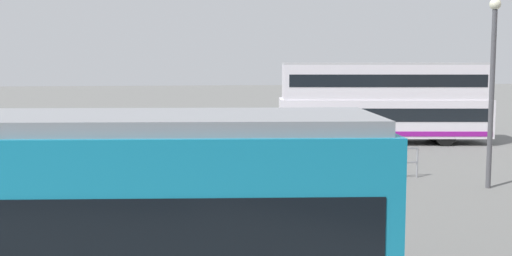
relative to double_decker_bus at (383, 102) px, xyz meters
The scene contains 7 objects.
ground_plane 7.01m from the double_decker_bus, 35.65° to the left, with size 160.00×160.00×0.00m, color slate.
double_decker_bus is the anchor object (origin of this frame).
pedestrian_near_railing 11.48m from the double_decker_bus, 48.99° to the left, with size 0.43×0.43×1.71m.
pedestrian_crossing 12.32m from the double_decker_bus, 59.58° to the left, with size 0.40×0.40×1.63m.
pedestrian_railing 11.26m from the double_decker_bus, 58.61° to the left, with size 7.84×0.76×1.08m.
info_sign 14.33m from the double_decker_bus, 43.50° to the left, with size 0.99×0.13×2.55m.
street_lamp 11.40m from the double_decker_bus, 88.05° to the left, with size 0.36×0.36×6.04m.
Camera 1 is at (5.15, 26.09, 4.09)m, focal length 43.98 mm.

